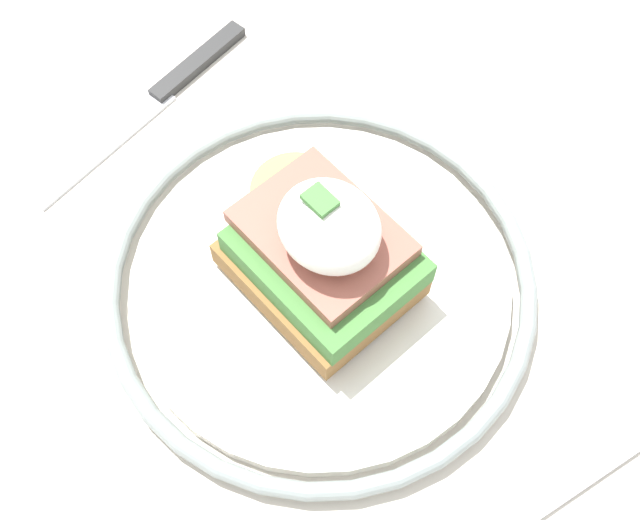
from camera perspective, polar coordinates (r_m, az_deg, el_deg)
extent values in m
cube|color=beige|center=(0.48, 1.78, -2.93)|extent=(0.96, 0.69, 0.03)
cylinder|color=beige|center=(1.07, -2.85, 13.14)|extent=(0.06, 0.06, 0.71)
cylinder|color=silver|center=(0.46, 0.00, -1.75)|extent=(0.22, 0.22, 0.01)
torus|color=gray|center=(0.46, 0.00, -1.48)|extent=(0.25, 0.25, 0.01)
cube|color=olive|center=(0.45, 0.00, -0.68)|extent=(0.10, 0.08, 0.02)
cube|color=#427A38|center=(0.43, 0.42, 0.20)|extent=(0.09, 0.07, 0.02)
cube|color=#9E5647|center=(0.42, 0.12, 1.93)|extent=(0.09, 0.06, 0.01)
ellipsoid|color=white|center=(0.40, 0.65, 2.42)|extent=(0.06, 0.05, 0.04)
cylinder|color=#E5C656|center=(0.48, -1.81, 5.01)|extent=(0.05, 0.05, 0.00)
cube|color=#47843D|center=(0.38, 0.00, 4.29)|extent=(0.02, 0.01, 0.00)
cube|color=silver|center=(0.44, 17.21, -15.29)|extent=(0.03, 0.11, 0.00)
cube|color=#2D2D2D|center=(0.57, -8.67, 13.76)|extent=(0.02, 0.08, 0.01)
cube|color=silver|center=(0.54, -15.21, 7.90)|extent=(0.03, 0.12, 0.00)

